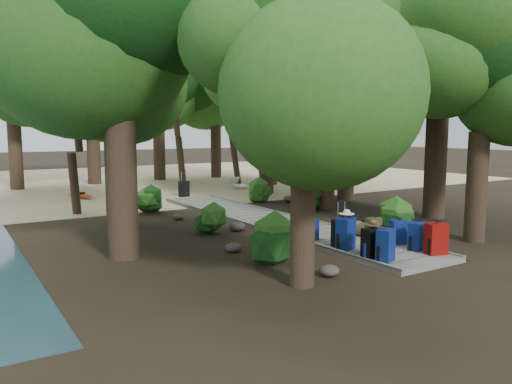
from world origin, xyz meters
TOP-DOWN VIEW (x-y plane):
  - ground at (0.00, 0.00)m, footprint 120.00×120.00m
  - sand_beach at (0.00, 16.00)m, footprint 40.00×22.00m
  - boardwalk at (0.00, 1.00)m, footprint 2.00×12.00m
  - backpack_left_a at (-0.72, -4.31)m, footprint 0.48×0.41m
  - backpack_left_b at (-0.76, -3.94)m, footprint 0.39×0.28m
  - backpack_left_c at (-0.69, -3.05)m, footprint 0.51×0.44m
  - backpack_left_d at (-0.77, -1.85)m, footprint 0.39×0.30m
  - backpack_right_a at (0.67, -4.48)m, footprint 0.50×0.41m
  - backpack_right_b at (0.62, -3.98)m, footprint 0.46×0.38m
  - backpack_right_c at (0.75, -3.34)m, footprint 0.45×0.39m
  - backpack_right_d at (0.67, -2.59)m, footprint 0.43×0.35m
  - duffel_right_khaki at (0.66, -2.33)m, footprint 0.37×0.55m
  - suitcase_on_boardwalk at (-0.62, -2.82)m, footprint 0.47×0.35m
  - lone_suitcase_on_sand at (0.21, 7.99)m, footprint 0.45×0.30m
  - hat_brown at (-0.70, -3.92)m, footprint 0.37×0.37m
  - hat_white at (-0.63, -3.01)m, footprint 0.35×0.35m
  - kayak at (-3.68, 9.76)m, footprint 2.00×3.29m
  - sun_lounger at (3.69, 9.21)m, footprint 0.99×1.74m
  - tree_right_a at (3.00, -3.82)m, footprint 4.41×4.41m
  - tree_right_b at (5.06, -0.94)m, footprint 5.56×5.56m
  - tree_right_c at (3.20, 2.26)m, footprint 5.09×5.09m
  - tree_right_d at (5.48, 3.73)m, footprint 5.23×5.23m
  - tree_right_e at (3.90, 7.18)m, footprint 4.95×4.95m
  - tree_right_f at (6.12, 10.12)m, footprint 5.04×5.04m
  - tree_left_a at (-2.97, -4.41)m, footprint 3.89×3.89m
  - tree_left_b at (-5.11, -0.70)m, footprint 5.26×5.26m
  - tree_left_c at (-4.13, 3.19)m, footprint 4.56×4.56m
  - tree_back_a at (-1.66, 15.29)m, footprint 5.65×5.65m
  - tree_back_b at (2.08, 15.55)m, footprint 5.34×5.34m
  - tree_back_c at (5.48, 15.11)m, footprint 4.91×4.91m
  - tree_back_d at (-5.45, 14.74)m, footprint 5.37×5.37m
  - palm_right_a at (3.12, 6.15)m, footprint 4.32×4.32m
  - palm_right_b at (4.57, 11.17)m, footprint 4.23×4.23m
  - palm_right_c at (2.37, 12.61)m, footprint 4.72×4.72m
  - palm_left_a at (-4.88, 5.86)m, footprint 3.99×3.99m
  - rock_left_a at (-2.16, -4.22)m, footprint 0.41×0.37m
  - rock_left_b at (-2.78, -1.52)m, footprint 0.40×0.36m
  - rock_left_c at (-1.47, 0.56)m, footprint 0.47×0.42m
  - rock_left_d at (-2.19, 3.09)m, footprint 0.34×0.31m
  - rock_right_a at (1.71, -3.67)m, footprint 0.35×0.31m
  - rock_right_b at (2.62, -0.83)m, footprint 0.44×0.39m
  - rock_right_c at (1.64, 1.83)m, footprint 0.29×0.26m
  - rock_right_d at (3.07, 4.33)m, footprint 0.48×0.43m
  - shrub_left_a at (-2.57, -2.73)m, footprint 1.07×1.07m
  - shrub_left_b at (-2.28, 0.54)m, footprint 0.81×0.81m
  - shrub_left_c at (-2.47, 4.81)m, footprint 1.08×1.08m
  - shrub_right_a at (2.08, -2.08)m, footprint 1.04×1.04m
  - shrub_right_b at (2.47, 2.46)m, footprint 1.14×1.14m
  - shrub_right_c at (2.13, 5.00)m, footprint 0.93×0.93m

SIDE VIEW (x-z plane):
  - ground at x=0.00m, z-range 0.00..0.00m
  - sand_beach at x=0.00m, z-range 0.00..0.02m
  - boardwalk at x=0.00m, z-range 0.00..0.12m
  - rock_right_c at x=1.64m, z-range 0.00..0.16m
  - rock_left_d at x=-2.19m, z-range 0.00..0.19m
  - rock_right_a at x=1.71m, z-range 0.00..0.19m
  - rock_left_b at x=-2.78m, z-range 0.00..0.22m
  - rock_left_a at x=-2.16m, z-range 0.00..0.23m
  - rock_right_b at x=2.62m, z-range 0.00..0.24m
  - rock_left_c at x=-1.47m, z-range 0.00..0.26m
  - rock_right_d at x=3.07m, z-range 0.00..0.26m
  - kayak at x=-3.68m, z-range 0.02..0.35m
  - sun_lounger at x=3.69m, z-range 0.02..0.55m
  - duffel_right_khaki at x=0.66m, z-range 0.12..0.49m
  - lone_suitcase_on_sand at x=0.21m, z-range 0.02..0.68m
  - shrub_left_b at x=-2.28m, z-range 0.00..0.73m
  - backpack_left_d at x=-0.77m, z-range 0.12..0.69m
  - backpack_right_d at x=0.67m, z-range 0.12..0.70m
  - shrub_right_c at x=2.13m, z-range 0.00..0.84m
  - backpack_right_c at x=0.75m, z-range 0.12..0.76m
  - suitcase_on_boardwalk at x=-0.62m, z-range 0.12..0.76m
  - shrub_right_a at x=2.08m, z-range 0.00..0.93m
  - backpack_right_b at x=0.62m, z-range 0.12..0.82m
  - backpack_left_b at x=-0.76m, z-range 0.12..0.83m
  - shrub_left_a at x=-2.57m, z-range 0.00..0.96m
  - shrub_left_c at x=-2.47m, z-range 0.00..0.97m
  - backpack_left_a at x=-0.72m, z-range 0.12..0.87m
  - backpack_right_a at x=0.67m, z-range 0.12..0.89m
  - shrub_right_b at x=2.47m, z-range 0.00..1.03m
  - backpack_left_c at x=-0.69m, z-range 0.12..0.92m
  - hat_brown at x=-0.70m, z-range 0.83..0.94m
  - hat_white at x=-0.63m, z-range 0.92..1.04m
  - palm_left_a at x=-4.88m, z-range 0.00..6.35m
  - tree_left_a at x=-2.97m, z-range 0.00..6.49m
  - tree_right_a at x=3.00m, z-range 0.00..7.36m
  - palm_right_a at x=3.12m, z-range 0.00..7.37m
  - palm_right_c at x=2.37m, z-range 0.00..7.51m
  - tree_left_c at x=-4.13m, z-range 0.00..7.93m
  - palm_right_b at x=4.57m, z-range 0.00..8.18m
  - tree_right_c at x=3.20m, z-range 0.00..8.82m
  - tree_back_c at x=5.48m, z-range 0.00..8.85m
  - tree_right_e at x=3.90m, z-range 0.00..8.92m
  - tree_back_d at x=-5.45m, z-range 0.00..8.95m
  - tree_right_f at x=6.12m, z-range 0.00..8.99m
  - tree_left_b at x=-5.11m, z-range 0.00..9.46m
  - tree_back_b at x=2.08m, z-range 0.00..9.53m
  - tree_right_d at x=5.48m, z-range 0.00..9.59m
  - tree_back_a at x=-1.66m, z-range 0.00..9.78m
  - tree_right_b at x=5.06m, z-range 0.00..9.92m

